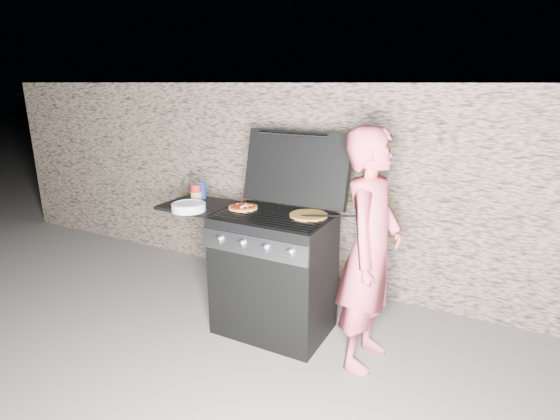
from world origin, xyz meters
The scene contains 10 objects.
ground centered at (0.00, 0.00, 0.00)m, with size 50.00×50.00×0.00m, color #62605F.
stone_wall centered at (0.00, 1.05, 0.90)m, with size 8.00×0.35×1.80m, color tan.
gas_grill centered at (-0.25, 0.00, 0.46)m, with size 1.34×0.79×0.91m, color black, non-canonical shape.
pizza_topped centered at (-0.27, 0.02, 0.92)m, with size 0.21×0.21×0.02m, color #B87D36, non-canonical shape.
pizza_plain centered at (0.23, 0.08, 0.92)m, with size 0.27×0.27×0.01m, color gold.
sauce_jar centered at (-0.73, 0.06, 0.97)m, with size 0.09×0.09×0.13m, color maroon.
blue_carton centered at (-0.74, 0.13, 0.97)m, with size 0.06×0.04×0.14m, color navy.
plate_stack centered at (-0.61, -0.19, 0.93)m, with size 0.25×0.25×0.06m, color silver.
person centered at (0.72, -0.04, 0.78)m, with size 0.57×0.37×1.56m, color #C74857.
tongs centered at (0.39, 0.00, 0.96)m, with size 0.01×0.01×0.47m, color black.
Camera 1 is at (1.41, -2.57, 1.81)m, focal length 28.00 mm.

